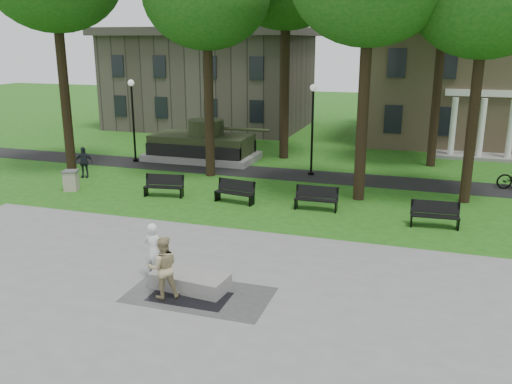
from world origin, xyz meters
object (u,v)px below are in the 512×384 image
at_px(concrete_block, 190,281).
at_px(park_bench_0, 164,185).
at_px(skateboarder, 154,251).
at_px(trash_bin, 71,180).
at_px(friend_watching, 163,267).

bearing_deg(concrete_block, park_bench_0, 121.34).
relative_size(concrete_block, park_bench_0, 1.19).
relative_size(skateboarder, trash_bin, 1.81).
relative_size(concrete_block, skateboarder, 1.27).
relative_size(friend_watching, park_bench_0, 0.96).
relative_size(park_bench_0, trash_bin, 1.92).
bearing_deg(skateboarder, park_bench_0, -59.86).
distance_m(concrete_block, trash_bin, 12.63).
bearing_deg(concrete_block, skateboarder, 167.11).
height_order(concrete_block, skateboarder, skateboarder).
distance_m(skateboarder, friend_watching, 1.30).
height_order(friend_watching, park_bench_0, friend_watching).
height_order(skateboarder, park_bench_0, skateboarder).
xyz_separation_m(park_bench_0, trash_bin, (-4.68, -0.45, -0.04)).
relative_size(concrete_block, friend_watching, 1.24).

